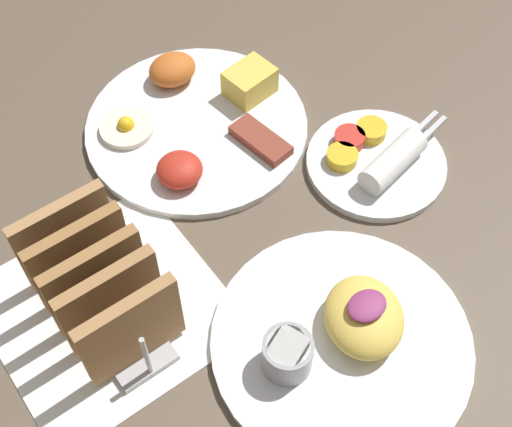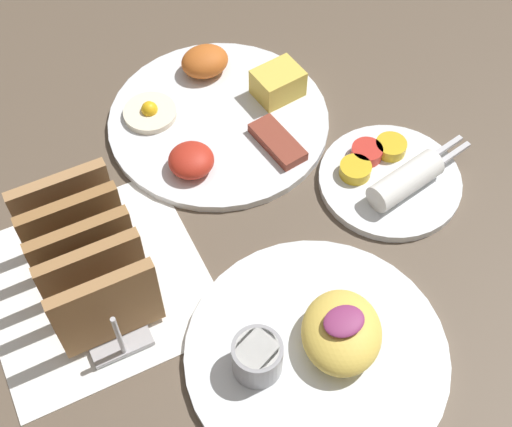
# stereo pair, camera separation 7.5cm
# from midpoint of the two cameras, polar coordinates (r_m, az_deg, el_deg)

# --- Properties ---
(ground_plane) EXTENTS (3.00, 3.00, 0.00)m
(ground_plane) POSITION_cam_midpoint_polar(r_m,az_deg,el_deg) (0.77, 4.12, -2.11)
(ground_plane) COLOR brown
(napkin_flat) EXTENTS (0.22, 0.22, 0.00)m
(napkin_flat) POSITION_cam_midpoint_polar(r_m,az_deg,el_deg) (0.75, -9.89, -5.84)
(napkin_flat) COLOR white
(napkin_flat) RESTS_ON ground_plane
(plate_breakfast) EXTENTS (0.27, 0.27, 0.05)m
(plate_breakfast) POSITION_cam_midpoint_polar(r_m,az_deg,el_deg) (0.86, -0.46, 7.77)
(plate_breakfast) COLOR white
(plate_breakfast) RESTS_ON ground_plane
(plate_condiments) EXTENTS (0.18, 0.16, 0.04)m
(plate_condiments) POSITION_cam_midpoint_polar(r_m,az_deg,el_deg) (0.82, 13.33, 2.66)
(plate_condiments) COLOR white
(plate_condiments) RESTS_ON ground_plane
(plate_foreground) EXTENTS (0.26, 0.26, 0.06)m
(plate_foreground) POSITION_cam_midpoint_polar(r_m,az_deg,el_deg) (0.70, 8.03, -10.90)
(plate_foreground) COLOR white
(plate_foreground) RESTS_ON ground_plane
(toast_rack) EXTENTS (0.10, 0.18, 0.10)m
(toast_rack) POSITION_cam_midpoint_polar(r_m,az_deg,el_deg) (0.70, -10.46, -3.83)
(toast_rack) COLOR #B7B7BC
(toast_rack) RESTS_ON ground_plane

